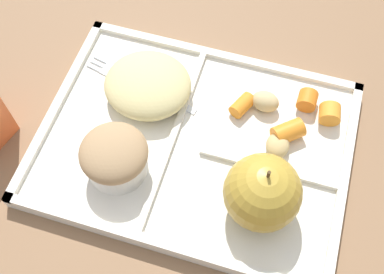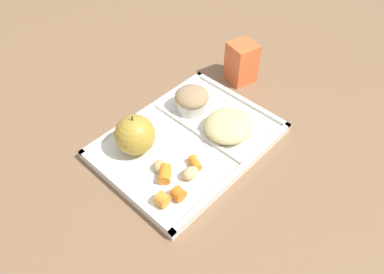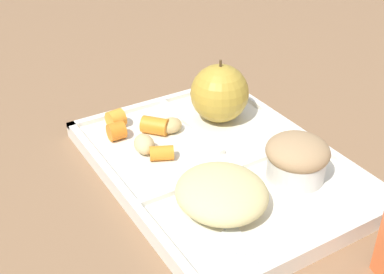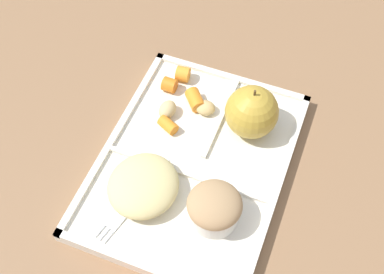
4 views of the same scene
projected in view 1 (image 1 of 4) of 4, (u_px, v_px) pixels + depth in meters
ground at (194, 147)px, 0.61m from camera, size 6.00×6.00×0.00m
lunch_tray at (195, 144)px, 0.60m from camera, size 0.39×0.29×0.02m
green_apple at (262, 193)px, 0.52m from camera, size 0.09×0.09×0.10m
bran_muffin at (115, 157)px, 0.55m from camera, size 0.08×0.08×0.06m
carrot_slice_edge at (242, 105)px, 0.61m from camera, size 0.03×0.04×0.02m
carrot_slice_center at (330, 114)px, 0.60m from camera, size 0.03×0.03×0.03m
carrot_slice_tilted at (307, 100)px, 0.61m from camera, size 0.03×0.02×0.03m
carrot_slice_near_corner at (288, 132)px, 0.59m from camera, size 0.04×0.04×0.03m
potato_chunk_browned at (278, 146)px, 0.58m from camera, size 0.03×0.04×0.02m
potato_chunk_large at (265, 101)px, 0.61m from camera, size 0.04×0.03×0.03m
egg_noodle_pile at (148, 85)px, 0.61m from camera, size 0.11×0.11×0.04m
meatball_back at (133, 86)px, 0.62m from camera, size 0.03×0.03×0.03m
meatball_center at (148, 87)px, 0.62m from camera, size 0.03×0.03×0.03m
plastic_fork at (134, 82)px, 0.64m from camera, size 0.17×0.05×0.00m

